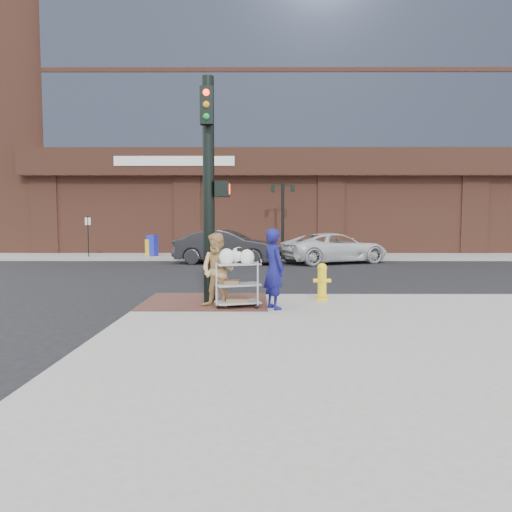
{
  "coord_description": "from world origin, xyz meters",
  "views": [
    {
      "loc": [
        0.58,
        -9.43,
        1.93
      ],
      "look_at": [
        0.56,
        0.12,
        1.25
      ],
      "focal_mm": 32.0,
      "sensor_mm": 36.0,
      "label": 1
    }
  ],
  "objects_px": {
    "traffic_signal_pole": "(210,183)",
    "woman_blue": "(274,269)",
    "lamp_post": "(283,211)",
    "minivan_white": "(335,248)",
    "utility_cart": "(238,280)",
    "pedestrian_tan": "(218,270)",
    "fire_hydrant": "(322,281)",
    "sedan_dark": "(227,247)"
  },
  "relations": [
    {
      "from": "lamp_post",
      "to": "sedan_dark",
      "type": "relative_size",
      "value": 0.81
    },
    {
      "from": "sedan_dark",
      "to": "minivan_white",
      "type": "relative_size",
      "value": 0.93
    },
    {
      "from": "woman_blue",
      "to": "pedestrian_tan",
      "type": "height_order",
      "value": "woman_blue"
    },
    {
      "from": "traffic_signal_pole",
      "to": "woman_blue",
      "type": "xyz_separation_m",
      "value": [
        1.41,
        -0.75,
        -1.84
      ]
    },
    {
      "from": "lamp_post",
      "to": "woman_blue",
      "type": "height_order",
      "value": "lamp_post"
    },
    {
      "from": "minivan_white",
      "to": "utility_cart",
      "type": "bearing_deg",
      "value": 138.26
    },
    {
      "from": "minivan_white",
      "to": "utility_cart",
      "type": "xyz_separation_m",
      "value": [
        -4.19,
        -12.6,
        -0.01
      ]
    },
    {
      "from": "traffic_signal_pole",
      "to": "woman_blue",
      "type": "bearing_deg",
      "value": -28.18
    },
    {
      "from": "lamp_post",
      "to": "fire_hydrant",
      "type": "distance_m",
      "value": 15.08
    },
    {
      "from": "minivan_white",
      "to": "fire_hydrant",
      "type": "xyz_separation_m",
      "value": [
        -2.27,
        -11.72,
        -0.14
      ]
    },
    {
      "from": "pedestrian_tan",
      "to": "utility_cart",
      "type": "xyz_separation_m",
      "value": [
        0.41,
        0.04,
        -0.21
      ]
    },
    {
      "from": "woman_blue",
      "to": "sedan_dark",
      "type": "distance_m",
      "value": 12.46
    },
    {
      "from": "utility_cart",
      "to": "woman_blue",
      "type": "bearing_deg",
      "value": -11.16
    },
    {
      "from": "utility_cart",
      "to": "fire_hydrant",
      "type": "distance_m",
      "value": 2.12
    },
    {
      "from": "lamp_post",
      "to": "traffic_signal_pole",
      "type": "bearing_deg",
      "value": -99.24
    },
    {
      "from": "pedestrian_tan",
      "to": "minivan_white",
      "type": "relative_size",
      "value": 0.3
    },
    {
      "from": "lamp_post",
      "to": "utility_cart",
      "type": "distance_m",
      "value": 16.05
    },
    {
      "from": "traffic_signal_pole",
      "to": "minivan_white",
      "type": "xyz_separation_m",
      "value": [
        4.84,
        12.0,
        -2.1
      ]
    },
    {
      "from": "lamp_post",
      "to": "sedan_dark",
      "type": "bearing_deg",
      "value": -128.19
    },
    {
      "from": "pedestrian_tan",
      "to": "utility_cart",
      "type": "distance_m",
      "value": 0.47
    },
    {
      "from": "woman_blue",
      "to": "pedestrian_tan",
      "type": "bearing_deg",
      "value": 57.51
    },
    {
      "from": "pedestrian_tan",
      "to": "lamp_post",
      "type": "bearing_deg",
      "value": 105.01
    },
    {
      "from": "woman_blue",
      "to": "utility_cart",
      "type": "height_order",
      "value": "woman_blue"
    },
    {
      "from": "traffic_signal_pole",
      "to": "pedestrian_tan",
      "type": "height_order",
      "value": "traffic_signal_pole"
    },
    {
      "from": "woman_blue",
      "to": "sedan_dark",
      "type": "bearing_deg",
      "value": -18.87
    },
    {
      "from": "lamp_post",
      "to": "traffic_signal_pole",
      "type": "height_order",
      "value": "traffic_signal_pole"
    },
    {
      "from": "utility_cart",
      "to": "fire_hydrant",
      "type": "xyz_separation_m",
      "value": [
        1.92,
        0.88,
        -0.13
      ]
    },
    {
      "from": "pedestrian_tan",
      "to": "fire_hydrant",
      "type": "relative_size",
      "value": 1.82
    },
    {
      "from": "lamp_post",
      "to": "pedestrian_tan",
      "type": "distance_m",
      "value": 16.12
    },
    {
      "from": "fire_hydrant",
      "to": "sedan_dark",
      "type": "bearing_deg",
      "value": 104.72
    },
    {
      "from": "pedestrian_tan",
      "to": "minivan_white",
      "type": "height_order",
      "value": "pedestrian_tan"
    },
    {
      "from": "pedestrian_tan",
      "to": "sedan_dark",
      "type": "bearing_deg",
      "value": 116.03
    },
    {
      "from": "traffic_signal_pole",
      "to": "utility_cart",
      "type": "relative_size",
      "value": 3.92
    },
    {
      "from": "traffic_signal_pole",
      "to": "woman_blue",
      "type": "distance_m",
      "value": 2.44
    },
    {
      "from": "lamp_post",
      "to": "pedestrian_tan",
      "type": "bearing_deg",
      "value": -98.06
    },
    {
      "from": "minivan_white",
      "to": "lamp_post",
      "type": "bearing_deg",
      "value": 12.82
    },
    {
      "from": "minivan_white",
      "to": "pedestrian_tan",
      "type": "bearing_deg",
      "value": 136.65
    },
    {
      "from": "traffic_signal_pole",
      "to": "sedan_dark",
      "type": "distance_m",
      "value": 11.75
    },
    {
      "from": "pedestrian_tan",
      "to": "traffic_signal_pole",
      "type": "bearing_deg",
      "value": 132.55
    },
    {
      "from": "woman_blue",
      "to": "minivan_white",
      "type": "height_order",
      "value": "woman_blue"
    },
    {
      "from": "lamp_post",
      "to": "woman_blue",
      "type": "relative_size",
      "value": 2.37
    },
    {
      "from": "utility_cart",
      "to": "pedestrian_tan",
      "type": "bearing_deg",
      "value": -174.18
    }
  ]
}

